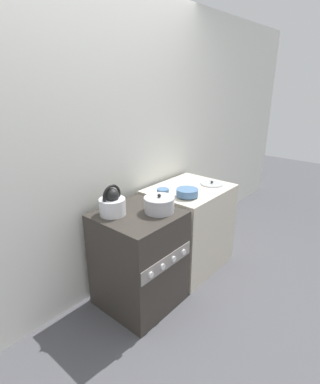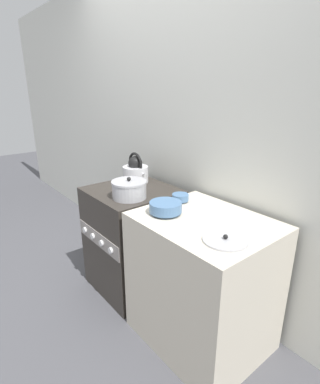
{
  "view_description": "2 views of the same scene",
  "coord_description": "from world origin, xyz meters",
  "px_view_note": "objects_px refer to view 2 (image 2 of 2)",
  "views": [
    {
      "loc": [
        -1.5,
        -1.2,
        1.79
      ],
      "look_at": [
        0.28,
        0.31,
        0.92
      ],
      "focal_mm": 28.0,
      "sensor_mm": 36.0,
      "label": 1
    },
    {
      "loc": [
        1.78,
        -0.86,
        1.56
      ],
      "look_at": [
        0.3,
        0.33,
        0.88
      ],
      "focal_mm": 28.0,
      "sensor_mm": 36.0,
      "label": 2
    }
  ],
  "objects_px": {
    "cooking_pot": "(129,189)",
    "small_ceramic_bowl": "(180,197)",
    "stove": "(133,239)",
    "loose_pot_lid": "(225,240)",
    "kettle": "(136,171)",
    "enamel_bowl": "(166,207)"
  },
  "relations": [
    {
      "from": "cooking_pot",
      "to": "loose_pot_lid",
      "type": "xyz_separation_m",
      "value": [
        0.82,
        0.02,
        -0.05
      ]
    },
    {
      "from": "cooking_pot",
      "to": "stove",
      "type": "bearing_deg",
      "value": 141.65
    },
    {
      "from": "stove",
      "to": "loose_pot_lid",
      "type": "height_order",
      "value": "loose_pot_lid"
    },
    {
      "from": "enamel_bowl",
      "to": "small_ceramic_bowl",
      "type": "relative_size",
      "value": 1.77
    },
    {
      "from": "cooking_pot",
      "to": "enamel_bowl",
      "type": "distance_m",
      "value": 0.38
    },
    {
      "from": "enamel_bowl",
      "to": "small_ceramic_bowl",
      "type": "bearing_deg",
      "value": 113.98
    },
    {
      "from": "cooking_pot",
      "to": "small_ceramic_bowl",
      "type": "bearing_deg",
      "value": 35.13
    },
    {
      "from": "kettle",
      "to": "loose_pot_lid",
      "type": "height_order",
      "value": "kettle"
    },
    {
      "from": "kettle",
      "to": "enamel_bowl",
      "type": "xyz_separation_m",
      "value": [
        0.65,
        -0.24,
        -0.04
      ]
    },
    {
      "from": "stove",
      "to": "enamel_bowl",
      "type": "relative_size",
      "value": 4.27
    },
    {
      "from": "cooking_pot",
      "to": "loose_pot_lid",
      "type": "bearing_deg",
      "value": 1.33
    },
    {
      "from": "cooking_pot",
      "to": "loose_pot_lid",
      "type": "relative_size",
      "value": 1.07
    },
    {
      "from": "loose_pot_lid",
      "to": "kettle",
      "type": "bearing_deg",
      "value": 168.6
    },
    {
      "from": "kettle",
      "to": "enamel_bowl",
      "type": "height_order",
      "value": "kettle"
    },
    {
      "from": "kettle",
      "to": "cooking_pot",
      "type": "distance_m",
      "value": 0.36
    },
    {
      "from": "small_ceramic_bowl",
      "to": "stove",
      "type": "bearing_deg",
      "value": -166.9
    },
    {
      "from": "stove",
      "to": "small_ceramic_bowl",
      "type": "xyz_separation_m",
      "value": [
        0.43,
        0.1,
        0.45
      ]
    },
    {
      "from": "stove",
      "to": "small_ceramic_bowl",
      "type": "relative_size",
      "value": 7.55
    },
    {
      "from": "kettle",
      "to": "small_ceramic_bowl",
      "type": "distance_m",
      "value": 0.57
    },
    {
      "from": "stove",
      "to": "enamel_bowl",
      "type": "height_order",
      "value": "enamel_bowl"
    },
    {
      "from": "stove",
      "to": "small_ceramic_bowl",
      "type": "height_order",
      "value": "small_ceramic_bowl"
    },
    {
      "from": "cooking_pot",
      "to": "small_ceramic_bowl",
      "type": "distance_m",
      "value": 0.36
    }
  ]
}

